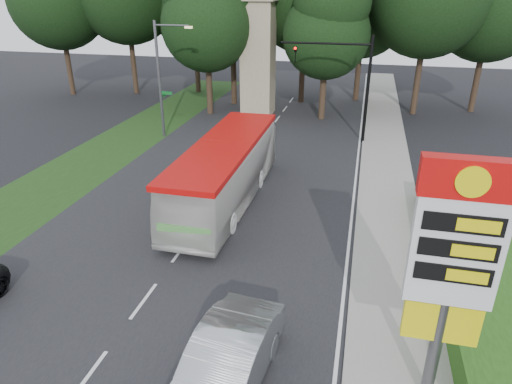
% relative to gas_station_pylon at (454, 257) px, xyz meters
% --- Properties ---
extents(road_surface, '(14.00, 80.00, 0.02)m').
position_rel_gas_station_pylon_xyz_m(road_surface, '(-9.20, 10.01, -4.44)').
color(road_surface, black).
rests_on(road_surface, ground).
extents(sidewalk_right, '(3.00, 80.00, 0.12)m').
position_rel_gas_station_pylon_xyz_m(sidewalk_right, '(-0.70, 10.01, -4.39)').
color(sidewalk_right, gray).
rests_on(sidewalk_right, ground).
extents(grass_verge_left, '(5.00, 50.00, 0.02)m').
position_rel_gas_station_pylon_xyz_m(grass_verge_left, '(-18.70, 16.01, -4.44)').
color(grass_verge_left, '#193814').
rests_on(grass_verge_left, ground).
extents(hedge, '(3.00, 14.00, 1.20)m').
position_rel_gas_station_pylon_xyz_m(hedge, '(2.30, 6.01, -3.85)').
color(hedge, '#244813').
rests_on(hedge, ground).
extents(gas_station_pylon, '(2.10, 0.45, 6.85)m').
position_rel_gas_station_pylon_xyz_m(gas_station_pylon, '(0.00, 0.00, 0.00)').
color(gas_station_pylon, '#59595E').
rests_on(gas_station_pylon, ground).
extents(traffic_signal_mast, '(6.10, 0.35, 7.20)m').
position_rel_gas_station_pylon_xyz_m(traffic_signal_mast, '(-3.52, 22.00, 0.22)').
color(traffic_signal_mast, black).
rests_on(traffic_signal_mast, ground).
extents(streetlight_signs, '(2.75, 0.98, 8.00)m').
position_rel_gas_station_pylon_xyz_m(streetlight_signs, '(-16.19, 20.01, -0.01)').
color(streetlight_signs, '#59595E').
rests_on(streetlight_signs, ground).
extents(monument, '(3.00, 3.00, 10.05)m').
position_rel_gas_station_pylon_xyz_m(monument, '(-11.20, 28.01, 0.66)').
color(monument, '#9C8D6F').
rests_on(monument, ground).
extents(tree_monument_left, '(7.28, 7.28, 14.30)m').
position_rel_gas_station_pylon_xyz_m(tree_monument_left, '(-15.20, 27.01, 4.23)').
color(tree_monument_left, '#2D2116').
rests_on(tree_monument_left, ground).
extents(tree_monument_right, '(6.72, 6.72, 13.20)m').
position_rel_gas_station_pylon_xyz_m(tree_monument_right, '(-5.70, 27.51, 3.56)').
color(tree_monument_right, '#2D2116').
rests_on(tree_monument_right, ground).
extents(transit_bus, '(2.81, 11.45, 3.18)m').
position_rel_gas_station_pylon_xyz_m(transit_bus, '(-8.72, 10.40, -2.86)').
color(transit_bus, silver).
rests_on(transit_bus, ground).
extents(sedan_silver, '(2.35, 5.47, 1.75)m').
position_rel_gas_station_pylon_xyz_m(sedan_silver, '(-5.27, -1.04, -3.57)').
color(sedan_silver, '#A9ADB1').
rests_on(sedan_silver, ground).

